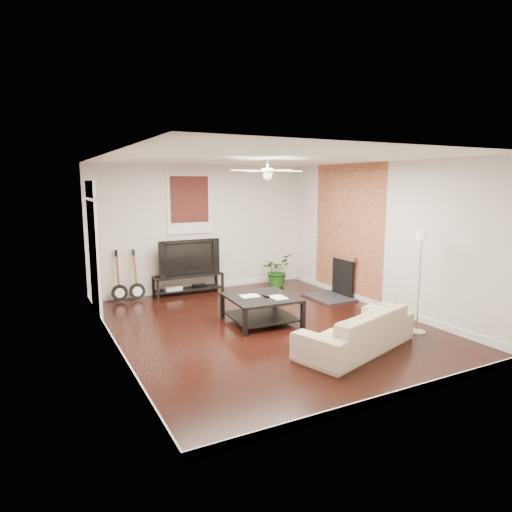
{
  "coord_description": "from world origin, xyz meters",
  "views": [
    {
      "loc": [
        -3.55,
        -6.42,
        2.41
      ],
      "look_at": [
        0.0,
        0.4,
        1.15
      ],
      "focal_mm": 31.43,
      "sensor_mm": 36.0,
      "label": 1
    }
  ],
  "objects": [
    {
      "name": "fireplace",
      "position": [
        2.2,
        1.0,
        0.46
      ],
      "size": [
        0.8,
        1.1,
        0.92
      ],
      "primitive_type": "cube",
      "color": "black",
      "rests_on": "floor"
    },
    {
      "name": "room",
      "position": [
        0.0,
        0.0,
        1.4
      ],
      "size": [
        5.01,
        6.01,
        2.81
      ],
      "color": "black",
      "rests_on": "ground"
    },
    {
      "name": "guitar_left",
      "position": [
        -1.92,
        2.75,
        0.53
      ],
      "size": [
        0.35,
        0.27,
        1.07
      ],
      "primitive_type": null,
      "rotation": [
        0.0,
        0.0,
        -0.1
      ],
      "color": "black",
      "rests_on": "floor"
    },
    {
      "name": "coffee_table",
      "position": [
        0.01,
        0.21,
        0.24
      ],
      "size": [
        1.18,
        1.18,
        0.47
      ],
      "primitive_type": "cube",
      "rotation": [
        0.0,
        0.0,
        -0.06
      ],
      "color": "black",
      "rests_on": "floor"
    },
    {
      "name": "floor_lamp",
      "position": [
        1.99,
        -1.43,
        0.84
      ],
      "size": [
        0.35,
        0.35,
        1.68
      ],
      "primitive_type": null,
      "rotation": [
        0.0,
        0.0,
        0.31
      ],
      "color": "silver",
      "rests_on": "floor"
    },
    {
      "name": "potted_plant",
      "position": [
        1.64,
        2.49,
        0.38
      ],
      "size": [
        0.9,
        0.88,
        0.76
      ],
      "primitive_type": "imported",
      "rotation": [
        0.0,
        0.0,
        0.6
      ],
      "color": "#1F5719",
      "rests_on": "floor"
    },
    {
      "name": "window_back",
      "position": [
        -0.3,
        2.97,
        1.95
      ],
      "size": [
        1.0,
        0.06,
        1.3
      ],
      "primitive_type": "cube",
      "color": "black",
      "rests_on": "wall_back"
    },
    {
      "name": "sofa",
      "position": [
        0.64,
        -1.53,
        0.3
      ],
      "size": [
        2.2,
        1.39,
        0.6
      ],
      "primitive_type": "imported",
      "rotation": [
        0.0,
        0.0,
        3.45
      ],
      "color": "tan",
      "rests_on": "floor"
    },
    {
      "name": "door_left",
      "position": [
        -2.46,
        1.9,
        1.25
      ],
      "size": [
        0.08,
        1.0,
        2.5
      ],
      "primitive_type": "cube",
      "color": "white",
      "rests_on": "wall_left"
    },
    {
      "name": "tv_stand",
      "position": [
        -0.43,
        2.78,
        0.21
      ],
      "size": [
        1.52,
        0.4,
        0.43
      ],
      "primitive_type": "cube",
      "color": "black",
      "rests_on": "floor"
    },
    {
      "name": "brick_accent",
      "position": [
        2.49,
        1.0,
        1.4
      ],
      "size": [
        0.02,
        2.2,
        2.8
      ],
      "primitive_type": "cube",
      "color": "#9D5632",
      "rests_on": "floor"
    },
    {
      "name": "guitar_right",
      "position": [
        -1.57,
        2.72,
        0.53
      ],
      "size": [
        0.33,
        0.23,
        1.07
      ],
      "primitive_type": null,
      "rotation": [
        0.0,
        0.0,
        0.0
      ],
      "color": "black",
      "rests_on": "floor"
    },
    {
      "name": "ceiling_fan",
      "position": [
        0.0,
        0.0,
        2.6
      ],
      "size": [
        1.24,
        1.24,
        0.32
      ],
      "primitive_type": null,
      "color": "white",
      "rests_on": "ceiling"
    },
    {
      "name": "tv",
      "position": [
        -0.43,
        2.8,
        0.82
      ],
      "size": [
        1.36,
        0.18,
        0.78
      ],
      "primitive_type": "imported",
      "color": "black",
      "rests_on": "tv_stand"
    }
  ]
}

